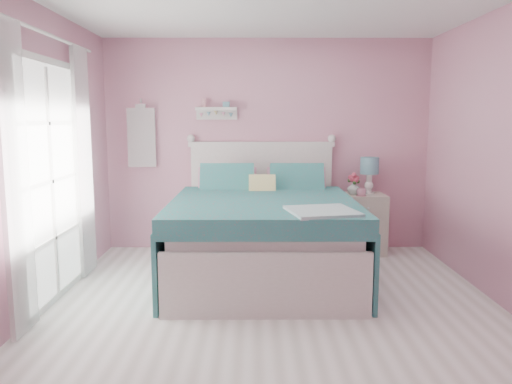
{
  "coord_description": "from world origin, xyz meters",
  "views": [
    {
      "loc": [
        -0.17,
        -3.98,
        1.63
      ],
      "look_at": [
        -0.15,
        1.2,
        0.87
      ],
      "focal_mm": 35.0,
      "sensor_mm": 36.0,
      "label": 1
    }
  ],
  "objects_px": {
    "table_lamp": "(369,168)",
    "vase": "(354,188)",
    "bed": "(263,235)",
    "teacup": "(361,192)",
    "nightstand": "(363,223)"
  },
  "relations": [
    {
      "from": "bed",
      "to": "teacup",
      "type": "xyz_separation_m",
      "value": [
        1.18,
        0.75,
        0.34
      ]
    },
    {
      "from": "nightstand",
      "to": "table_lamp",
      "type": "distance_m",
      "value": 0.67
    },
    {
      "from": "nightstand",
      "to": "teacup",
      "type": "distance_m",
      "value": 0.44
    },
    {
      "from": "table_lamp",
      "to": "teacup",
      "type": "bearing_deg",
      "value": -124.7
    },
    {
      "from": "bed",
      "to": "teacup",
      "type": "height_order",
      "value": "bed"
    },
    {
      "from": "nightstand",
      "to": "teacup",
      "type": "xyz_separation_m",
      "value": [
        -0.07,
        -0.15,
        0.41
      ]
    },
    {
      "from": "teacup",
      "to": "table_lamp",
      "type": "bearing_deg",
      "value": 55.3
    },
    {
      "from": "vase",
      "to": "teacup",
      "type": "bearing_deg",
      "value": -66.64
    },
    {
      "from": "nightstand",
      "to": "table_lamp",
      "type": "bearing_deg",
      "value": 32.72
    },
    {
      "from": "nightstand",
      "to": "vase",
      "type": "height_order",
      "value": "vase"
    },
    {
      "from": "table_lamp",
      "to": "vase",
      "type": "xyz_separation_m",
      "value": [
        -0.19,
        -0.05,
        -0.23
      ]
    },
    {
      "from": "bed",
      "to": "teacup",
      "type": "bearing_deg",
      "value": 32.51
    },
    {
      "from": "table_lamp",
      "to": "bed",
      "type": "bearing_deg",
      "value": -144.33
    },
    {
      "from": "bed",
      "to": "nightstand",
      "type": "relative_size",
      "value": 3.21
    },
    {
      "from": "bed",
      "to": "teacup",
      "type": "relative_size",
      "value": 20.68
    }
  ]
}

